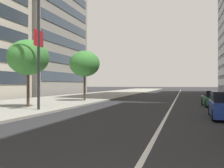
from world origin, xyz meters
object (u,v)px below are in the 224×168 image
object	(u,v)px
street_tree_by_lamp_post	(28,58)
car_far_down_avenue	(215,99)
street_lamp_with_banners	(44,26)
street_tree_near_plaza_corner	(85,64)

from	to	relation	value
street_tree_by_lamp_post	car_far_down_avenue	bearing A→B (deg)	-66.77
street_lamp_with_banners	street_tree_near_plaza_corner	xyz separation A→B (m)	(10.78, 1.00, -1.74)
car_far_down_avenue	street_tree_by_lamp_post	world-z (taller)	street_tree_by_lamp_post
car_far_down_avenue	street_tree_near_plaza_corner	size ratio (longest dim) A/B	0.86
street_tree_near_plaza_corner	car_far_down_avenue	bearing A→B (deg)	-102.42
street_tree_near_plaza_corner	street_tree_by_lamp_post	bearing A→B (deg)	171.21
street_tree_by_lamp_post	street_tree_near_plaza_corner	world-z (taller)	street_tree_near_plaza_corner
car_far_down_avenue	street_tree_by_lamp_post	size ratio (longest dim) A/B	0.88
street_tree_near_plaza_corner	street_lamp_with_banners	bearing A→B (deg)	-174.68
car_far_down_avenue	street_lamp_with_banners	size ratio (longest dim) A/B	0.47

